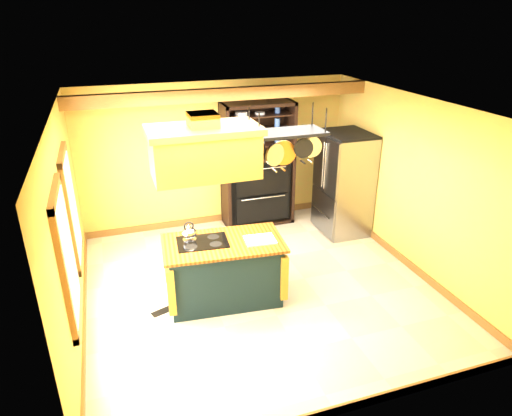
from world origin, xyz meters
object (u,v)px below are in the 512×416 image
hutch (257,178)px  range_hood (204,150)px  kitchen_island (224,270)px  refrigerator (343,186)px  pot_rack (287,140)px

hutch → range_hood: bearing=-122.2°
kitchen_island → refrigerator: 3.07m
refrigerator → hutch: hutch is taller
kitchen_island → pot_rack: size_ratio=1.59×
hutch → kitchen_island: bearing=-118.6°
pot_rack → hutch: 2.74m
range_hood → hutch: (1.49, 2.36, -1.34)m
refrigerator → hutch: 1.63m
range_hood → pot_rack: same height
range_hood → kitchen_island: bearing=0.3°
range_hood → hutch: size_ratio=0.59×
kitchen_island → hutch: 2.72m
kitchen_island → pot_rack: bearing=5.8°
range_hood → pot_rack: (1.10, 0.01, 0.02)m
kitchen_island → pot_rack: (0.91, 0.01, 1.79)m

